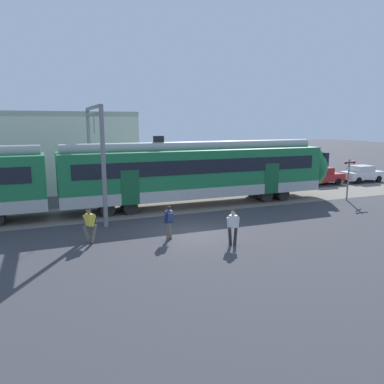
# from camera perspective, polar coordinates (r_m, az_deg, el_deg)

# --- Properties ---
(ground_plane) EXTENTS (160.00, 160.00, 0.00)m
(ground_plane) POSITION_cam_1_polar(r_m,az_deg,el_deg) (19.23, 0.17, -6.35)
(ground_plane) COLOR #38383D
(track_bed) EXTENTS (80.00, 4.40, 0.01)m
(track_bed) POSITION_cam_1_polar(r_m,az_deg,el_deg) (24.02, -24.32, -3.83)
(track_bed) COLOR slate
(track_bed) RESTS_ON ground
(pedestrian_yellow) EXTENTS (0.71, 0.51, 1.67)m
(pedestrian_yellow) POSITION_cam_1_polar(r_m,az_deg,el_deg) (18.14, -15.27, -4.53)
(pedestrian_yellow) COLOR #6B6051
(pedestrian_yellow) RESTS_ON ground
(pedestrian_navy) EXTENTS (0.53, 0.65, 1.67)m
(pedestrian_navy) POSITION_cam_1_polar(r_m,az_deg,el_deg) (18.05, -3.52, -4.25)
(pedestrian_navy) COLOR #6B6051
(pedestrian_navy) RESTS_ON ground
(pedestrian_white) EXTENTS (0.67, 0.51, 1.67)m
(pedestrian_white) POSITION_cam_1_polar(r_m,az_deg,el_deg) (17.36, 6.28, -4.90)
(pedestrian_white) COLOR #28282D
(pedestrian_white) RESTS_ON ground
(parked_car_red) EXTENTS (4.01, 1.78, 1.54)m
(parked_car_red) POSITION_cam_1_polar(r_m,az_deg,el_deg) (35.95, 19.10, 2.35)
(parked_car_red) COLOR #B22323
(parked_car_red) RESTS_ON ground
(parked_car_white) EXTENTS (4.01, 1.78, 1.54)m
(parked_car_white) POSITION_cam_1_polar(r_m,az_deg,el_deg) (39.02, 24.53, 2.58)
(parked_car_white) COLOR silver
(parked_car_white) RESTS_ON ground
(catenary_gantry) EXTENTS (0.24, 6.64, 6.53)m
(catenary_gantry) POSITION_cam_1_polar(r_m,az_deg,el_deg) (23.52, -14.57, 7.13)
(catenary_gantry) COLOR gray
(catenary_gantry) RESTS_ON ground
(crossing_signal) EXTENTS (0.96, 0.22, 3.00)m
(crossing_signal) POSITION_cam_1_polar(r_m,az_deg,el_deg) (29.10, 22.78, 2.70)
(crossing_signal) COLOR gray
(crossing_signal) RESTS_ON ground
(background_building) EXTENTS (20.17, 5.00, 9.20)m
(background_building) POSITION_cam_1_polar(r_m,az_deg,el_deg) (32.65, -26.65, 5.30)
(background_building) COLOR beige
(background_building) RESTS_ON ground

